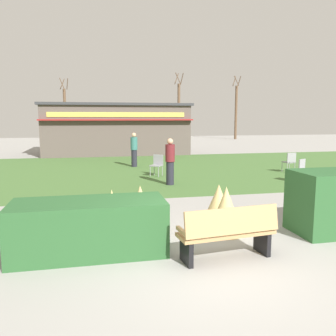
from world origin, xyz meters
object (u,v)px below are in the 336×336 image
(tree_left_bg, at_px, (236,111))
(tree_center_bg, at_px, (65,114))
(cafe_chair_east, at_px, (157,163))
(tree_right_bg, at_px, (179,111))
(trash_bin, at_px, (318,210))
(cafe_chair_west, at_px, (305,169))
(cafe_chair_north, at_px, (290,161))
(person_standing, at_px, (134,150))
(park_bench, at_px, (228,233))
(parked_car_west_slot, at_px, (78,139))
(person_strolling, at_px, (170,161))
(food_kiosk, at_px, (116,129))

(tree_left_bg, distance_m, tree_center_bg, 18.71)
(cafe_chair_east, xyz_separation_m, tree_right_bg, (6.00, 20.64, 2.55))
(trash_bin, relative_size, cafe_chair_west, 1.04)
(tree_right_bg, bearing_deg, cafe_chair_north, -90.17)
(person_standing, relative_size, tree_right_bg, 0.25)
(park_bench, relative_size, person_standing, 1.03)
(park_bench, height_order, parked_car_west_slot, parked_car_west_slot)
(park_bench, xyz_separation_m, tree_center_bg, (-5.02, 32.71, 2.38))
(park_bench, distance_m, person_standing, 11.78)
(person_standing, bearing_deg, person_strolling, 139.03)
(park_bench, xyz_separation_m, tree_right_bg, (6.38, 29.47, 2.59))
(cafe_chair_north, xyz_separation_m, person_standing, (-6.57, 3.26, 0.33))
(tree_center_bg, bearing_deg, tree_right_bg, -15.87)
(cafe_chair_north, xyz_separation_m, tree_left_bg, (7.35, 23.49, 2.63))
(cafe_chair_east, distance_m, tree_center_bg, 24.59)
(trash_bin, relative_size, cafe_chair_east, 1.04)
(trash_bin, bearing_deg, cafe_chair_west, 59.32)
(parked_car_west_slot, bearing_deg, food_kiosk, -67.30)
(food_kiosk, relative_size, tree_center_bg, 1.50)
(cafe_chair_east, xyz_separation_m, tree_left_bg, (13.29, 23.17, 2.63))
(park_bench, bearing_deg, tree_left_bg, 66.86)
(person_strolling, height_order, tree_right_bg, tree_right_bg)
(park_bench, xyz_separation_m, parked_car_west_slot, (-3.49, 25.66, 0.16))
(cafe_chair_west, bearing_deg, park_bench, -131.85)
(person_standing, bearing_deg, parked_car_west_slot, -36.21)
(person_standing, distance_m, tree_right_bg, 19.03)
(food_kiosk, distance_m, tree_right_bg, 12.76)
(cafe_chair_east, bearing_deg, tree_right_bg, 73.79)
(cafe_chair_west, xyz_separation_m, cafe_chair_east, (-5.09, 2.72, 0.00))
(cafe_chair_north, bearing_deg, person_strolling, -163.69)
(person_strolling, bearing_deg, park_bench, -134.23)
(person_strolling, distance_m, parked_car_west_slot, 19.27)
(tree_right_bg, bearing_deg, trash_bin, -97.85)
(trash_bin, xyz_separation_m, parked_car_west_slot, (-5.95, 24.62, 0.18))
(trash_bin, distance_m, cafe_chair_north, 8.41)
(park_bench, relative_size, cafe_chair_west, 1.96)
(person_standing, relative_size, parked_car_west_slot, 0.40)
(trash_bin, relative_size, parked_car_west_slot, 0.22)
(cafe_chair_north, bearing_deg, tree_center_bg, 115.10)
(trash_bin, relative_size, tree_left_bg, 0.13)
(cafe_chair_east, xyz_separation_m, tree_center_bg, (-5.40, 23.88, 2.33))
(trash_bin, bearing_deg, cafe_chair_east, 104.94)
(parked_car_west_slot, xyz_separation_m, tree_right_bg, (9.87, 3.81, 2.43))
(park_bench, xyz_separation_m, person_strolling, (0.49, 6.81, 0.38))
(person_strolling, relative_size, parked_car_west_slot, 0.40)
(park_bench, relative_size, food_kiosk, 0.18)
(trash_bin, xyz_separation_m, cafe_chair_west, (3.01, 5.07, 0.07))
(cafe_chair_east, height_order, parked_car_west_slot, parked_car_west_slot)
(cafe_chair_east, relative_size, person_strolling, 0.53)
(cafe_chair_north, xyz_separation_m, person_strolling, (-5.83, -1.71, 0.33))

